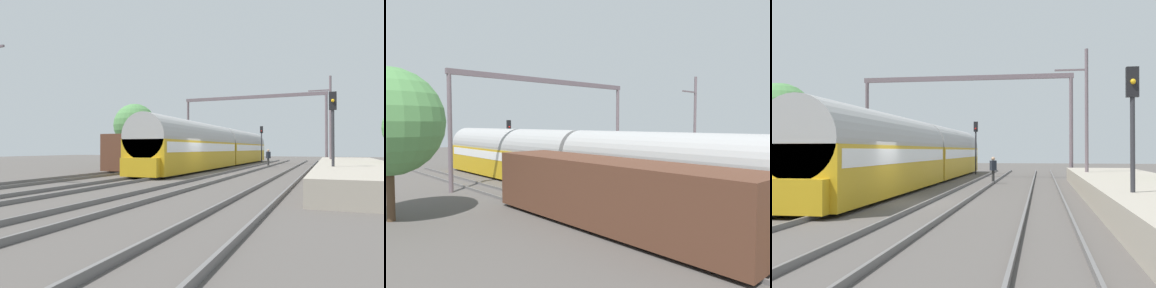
# 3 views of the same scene
# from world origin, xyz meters

# --- Properties ---
(ground) EXTENTS (120.00, 120.00, 0.00)m
(ground) POSITION_xyz_m (0.00, 0.00, 0.00)
(ground) COLOR #534D4A
(track_far_west) EXTENTS (1.52, 60.00, 0.16)m
(track_far_west) POSITION_xyz_m (-5.90, 0.00, 0.08)
(track_far_west) COLOR #62605F
(track_far_west) RESTS_ON ground
(track_west) EXTENTS (1.52, 60.00, 0.16)m
(track_west) POSITION_xyz_m (-1.97, 0.00, 0.08)
(track_west) COLOR #62605F
(track_west) RESTS_ON ground
(track_east) EXTENTS (1.52, 60.00, 0.16)m
(track_east) POSITION_xyz_m (1.97, 0.00, 0.08)
(track_east) COLOR #62605F
(track_east) RESTS_ON ground
(track_far_east) EXTENTS (1.52, 60.00, 0.16)m
(track_far_east) POSITION_xyz_m (5.90, 0.00, 0.08)
(track_far_east) COLOR #62605F
(track_far_east) RESTS_ON ground
(platform) EXTENTS (4.40, 28.00, 0.90)m
(platform) POSITION_xyz_m (9.72, 2.00, 0.45)
(platform) COLOR #A39989
(platform) RESTS_ON ground
(passenger_train) EXTENTS (2.93, 32.85, 3.82)m
(passenger_train) POSITION_xyz_m (-1.97, 11.26, 1.97)
(passenger_train) COLOR gold
(passenger_train) RESTS_ON ground
(freight_car) EXTENTS (2.80, 13.00, 2.70)m
(freight_car) POSITION_xyz_m (-5.90, 4.91, 1.47)
(freight_car) COLOR #563323
(freight_car) RESTS_ON ground
(person_crossing) EXTENTS (0.45, 0.46, 1.73)m
(person_crossing) POSITION_xyz_m (2.65, 11.60, 1.03)
(person_crossing) COLOR #2B2B2B
(person_crossing) RESTS_ON ground
(railway_signal_near) EXTENTS (0.36, 0.30, 4.63)m
(railway_signal_near) POSITION_xyz_m (8.40, -4.01, 2.99)
(railway_signal_near) COLOR #2D2D33
(railway_signal_near) RESTS_ON ground
(railway_signal_far) EXTENTS (0.36, 0.30, 4.71)m
(railway_signal_far) POSITION_xyz_m (-0.05, 22.90, 3.03)
(railway_signal_far) COLOR #2D2D33
(railway_signal_far) RESTS_ON ground
(catenary_gantry) EXTENTS (16.20, 0.28, 7.86)m
(catenary_gantry) POSITION_xyz_m (0.00, 16.82, 5.89)
(catenary_gantry) COLOR #6A5B63
(catenary_gantry) RESTS_ON ground
(catenary_pole_east_mid) EXTENTS (1.90, 0.20, 8.00)m
(catenary_pole_east_mid) POSITION_xyz_m (8.25, 9.17, 4.15)
(catenary_pole_east_mid) COLOR #6A5B63
(catenary_pole_east_mid) RESTS_ON ground
(tree_west_background) EXTENTS (4.87, 4.87, 6.92)m
(tree_west_background) POSITION_xyz_m (-12.56, 12.10, 4.48)
(tree_west_background) COLOR #4C3826
(tree_west_background) RESTS_ON ground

